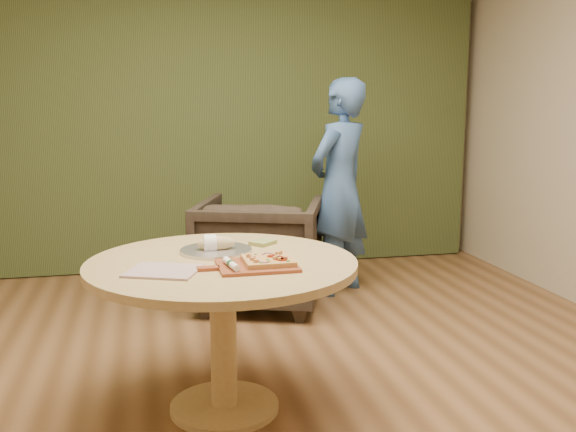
% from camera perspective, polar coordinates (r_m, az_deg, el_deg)
% --- Properties ---
extents(room_shell, '(5.04, 6.04, 2.84)m').
position_cam_1_polar(room_shell, '(2.89, -0.53, 8.46)').
color(room_shell, brown).
rests_on(room_shell, ground).
extents(curtain, '(4.80, 0.14, 2.78)m').
position_cam_1_polar(curtain, '(5.75, -6.74, 9.22)').
color(curtain, '#313D1C').
rests_on(curtain, ground).
extents(pedestal_table, '(1.27, 1.27, 0.75)m').
position_cam_1_polar(pedestal_table, '(3.07, -5.85, -6.49)').
color(pedestal_table, tan).
rests_on(pedestal_table, ground).
extents(pizza_paddle, '(0.45, 0.28, 0.01)m').
position_cam_1_polar(pizza_paddle, '(2.89, -2.97, -4.45)').
color(pizza_paddle, brown).
rests_on(pizza_paddle, pedestal_table).
extents(flatbread_pizza, '(0.22, 0.22, 0.04)m').
position_cam_1_polar(flatbread_pizza, '(2.91, -1.75, -3.94)').
color(flatbread_pizza, tan).
rests_on(flatbread_pizza, pizza_paddle).
extents(cutlery_roll, '(0.06, 0.20, 0.03)m').
position_cam_1_polar(cutlery_roll, '(2.84, -5.08, -4.27)').
color(cutlery_roll, white).
rests_on(cutlery_roll, pizza_paddle).
extents(newspaper, '(0.37, 0.34, 0.01)m').
position_cam_1_polar(newspaper, '(2.86, -11.02, -4.81)').
color(newspaper, silver).
rests_on(newspaper, pedestal_table).
extents(serving_tray, '(0.36, 0.36, 0.02)m').
position_cam_1_polar(serving_tray, '(3.20, -6.41, -3.06)').
color(serving_tray, silver).
rests_on(serving_tray, pedestal_table).
extents(bread_roll, '(0.19, 0.09, 0.09)m').
position_cam_1_polar(bread_roll, '(3.19, -6.58, -2.43)').
color(bread_roll, '#CDB67D').
rests_on(bread_roll, serving_tray).
extents(green_packet, '(0.16, 0.15, 0.02)m').
position_cam_1_polar(green_packet, '(3.35, -2.26, -2.38)').
color(green_packet, olive).
rests_on(green_packet, pedestal_table).
extents(armchair, '(1.07, 1.04, 0.88)m').
position_cam_1_polar(armchair, '(4.69, -2.53, -2.74)').
color(armchair, black).
rests_on(armchair, ground).
extents(person_standing, '(0.73, 0.69, 1.66)m').
position_cam_1_polar(person_standing, '(4.97, 4.60, 2.56)').
color(person_standing, '#3A5D94').
rests_on(person_standing, ground).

